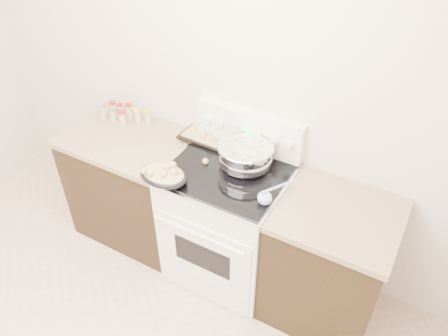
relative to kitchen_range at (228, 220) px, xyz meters
The scene contains 9 objects.
counter_left 0.83m from the kitchen_range, behind, with size 0.93×0.67×0.92m.
counter_right 0.73m from the kitchen_range, ahead, with size 0.73×0.67×0.92m.
kitchen_range is the anchor object (origin of this frame).
mixing_bowl 0.55m from the kitchen_range, 51.56° to the left, with size 0.45×0.45×0.21m.
roasting_pan 0.65m from the kitchen_range, 136.46° to the right, with size 0.32×0.23×0.12m.
baking_sheet 0.61m from the kitchen_range, 134.35° to the left, with size 0.45×0.32×0.06m.
wooden_spoon 0.49m from the kitchen_range, behind, with size 0.18×0.19×0.04m.
blue_ladle 0.61m from the kitchen_range, 23.77° to the right, with size 0.14×0.28×0.11m.
spice_jars 1.12m from the kitchen_range, behind, with size 0.40×0.15×0.13m.
Camera 1 is at (1.40, -0.48, 2.69)m, focal length 35.00 mm.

